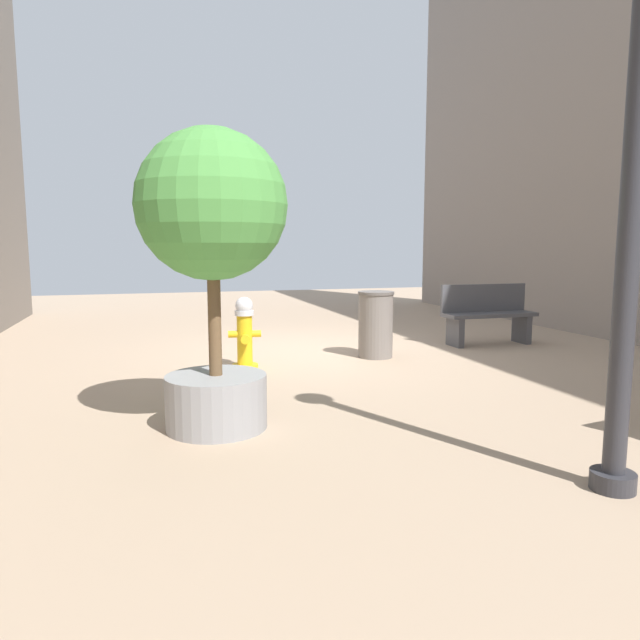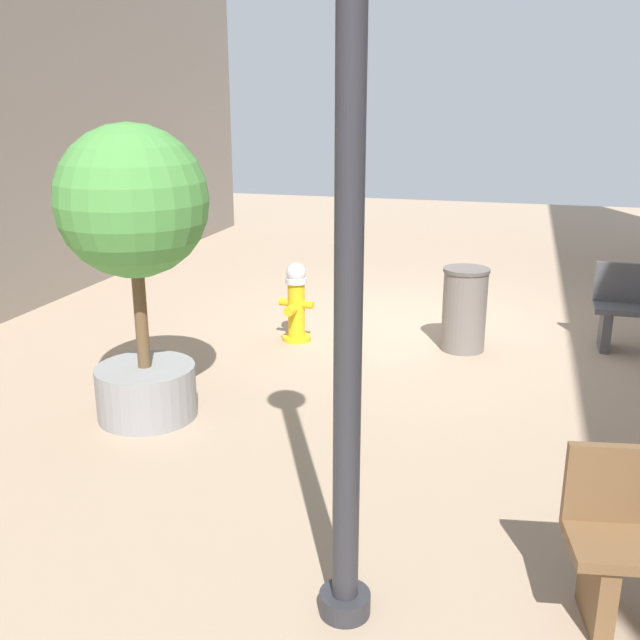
{
  "view_description": "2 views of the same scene",
  "coord_description": "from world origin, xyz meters",
  "px_view_note": "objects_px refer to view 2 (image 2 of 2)",
  "views": [
    {
      "loc": [
        2.35,
        8.11,
        1.55
      ],
      "look_at": [
        0.37,
        1.49,
        0.66
      ],
      "focal_mm": 32.02,
      "sensor_mm": 36.0,
      "label": 1
    },
    {
      "loc": [
        -1.21,
        8.52,
        2.67
      ],
      "look_at": [
        0.77,
        1.5,
        0.44
      ],
      "focal_mm": 40.46,
      "sensor_mm": 36.0,
      "label": 2
    }
  ],
  "objects_px": {
    "street_lamp": "(350,162)",
    "trash_bin": "(464,309)",
    "planter_tree": "(135,232)",
    "fire_hydrant": "(296,302)"
  },
  "relations": [
    {
      "from": "planter_tree",
      "to": "trash_bin",
      "type": "xyz_separation_m",
      "value": [
        -2.51,
        -2.56,
        -1.17
      ]
    },
    {
      "from": "planter_tree",
      "to": "street_lamp",
      "type": "bearing_deg",
      "value": 138.72
    },
    {
      "from": "planter_tree",
      "to": "street_lamp",
      "type": "relative_size",
      "value": 0.65
    },
    {
      "from": "fire_hydrant",
      "to": "trash_bin",
      "type": "distance_m",
      "value": 1.89
    },
    {
      "from": "street_lamp",
      "to": "trash_bin",
      "type": "bearing_deg",
      "value": -92.83
    },
    {
      "from": "street_lamp",
      "to": "trash_bin",
      "type": "distance_m",
      "value": 4.96
    },
    {
      "from": "street_lamp",
      "to": "trash_bin",
      "type": "height_order",
      "value": "street_lamp"
    },
    {
      "from": "fire_hydrant",
      "to": "planter_tree",
      "type": "xyz_separation_m",
      "value": [
        0.63,
        2.36,
        1.18
      ]
    },
    {
      "from": "planter_tree",
      "to": "street_lamp",
      "type": "height_order",
      "value": "street_lamp"
    },
    {
      "from": "trash_bin",
      "to": "street_lamp",
      "type": "bearing_deg",
      "value": 87.17
    }
  ]
}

